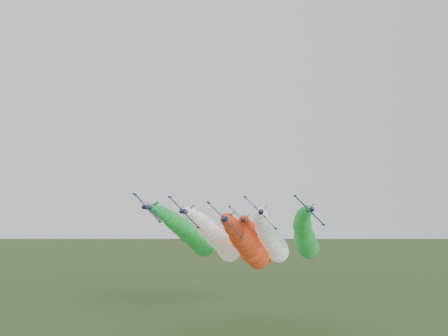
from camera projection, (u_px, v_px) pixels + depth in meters
The scene contains 6 objects.
jet_lead at pixel (248, 246), 139.25m from camera, with size 15.73×75.09×21.28m.
jet_inner_left at pixel (218, 239), 152.93m from camera, with size 16.15×75.51×21.70m.
jet_inner_right at pixel (271, 240), 147.88m from camera, with size 15.78×75.15×21.33m.
jet_outer_left at pixel (190, 235), 162.09m from camera, with size 16.16×75.52×21.71m.
jet_outer_right at pixel (305, 236), 156.79m from camera, with size 15.89×75.25×21.44m.
jet_trail at pixel (258, 244), 163.50m from camera, with size 15.65×75.01×21.20m.
Camera 1 is at (8.65, -103.77, 38.96)m, focal length 35.00 mm.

